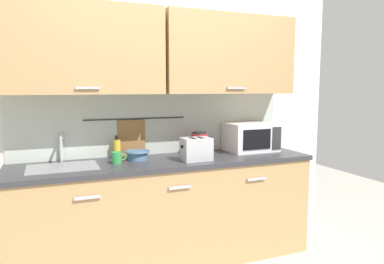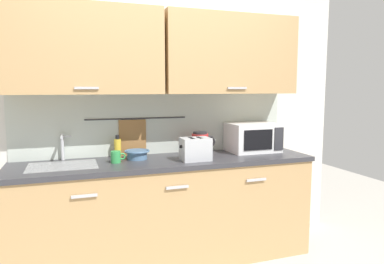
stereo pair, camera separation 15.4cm
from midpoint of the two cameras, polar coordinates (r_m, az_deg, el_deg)
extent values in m
cube|color=tan|center=(3.15, -2.58, -12.81)|extent=(2.50, 0.60, 0.86)
cube|color=#B7B7BC|center=(2.64, -15.27, -9.88)|extent=(0.18, 0.02, 0.02)
cube|color=#B7B7BC|center=(2.77, -0.76, -8.85)|extent=(0.18, 0.02, 0.02)
cube|color=#B7B7BC|center=(3.05, 11.71, -7.52)|extent=(0.18, 0.02, 0.02)
cube|color=#333338|center=(3.03, -2.63, -4.77)|extent=(2.53, 0.63, 0.04)
cube|color=#9EA0A5|center=(2.93, -18.59, -6.01)|extent=(0.52, 0.38, 0.09)
cube|color=silver|center=(3.29, -4.30, 2.68)|extent=(3.70, 0.06, 2.50)
cube|color=beige|center=(3.26, -4.12, 1.32)|extent=(2.50, 0.01, 0.55)
cube|color=tan|center=(3.00, -15.46, 12.56)|extent=(1.24, 0.33, 0.70)
cube|color=#B7B7BC|center=(2.81, -15.02, 6.83)|extent=(0.18, 0.01, 0.02)
cube|color=tan|center=(3.33, 7.32, 12.17)|extent=(1.24, 0.33, 0.70)
cube|color=#B7B7BC|center=(3.16, 8.66, 6.98)|extent=(0.18, 0.01, 0.02)
cylinder|color=#333338|center=(3.20, -7.47, 2.16)|extent=(0.90, 0.01, 0.01)
cube|color=olive|center=(3.21, -8.14, -1.07)|extent=(0.24, 0.02, 0.34)
cylinder|color=#B2B5BA|center=(3.13, -18.74, -2.32)|extent=(0.03, 0.03, 0.22)
cylinder|color=#B2B5BA|center=(3.04, -18.80, -0.69)|extent=(0.02, 0.16, 0.02)
cube|color=#B2B5BA|center=(3.12, -18.07, -0.66)|extent=(0.07, 0.02, 0.01)
cube|color=white|center=(3.44, 10.94, -0.83)|extent=(0.46, 0.34, 0.27)
cube|color=black|center=(3.28, 11.93, -1.25)|extent=(0.29, 0.01, 0.18)
cube|color=#2D2D33|center=(3.39, 15.04, -1.06)|extent=(0.09, 0.01, 0.21)
cylinder|color=black|center=(3.25, 2.66, -3.43)|extent=(0.16, 0.16, 0.02)
cylinder|color=red|center=(3.23, 2.67, -1.80)|extent=(0.15, 0.15, 0.17)
cylinder|color=#262628|center=(3.22, 2.68, -0.12)|extent=(0.13, 0.13, 0.02)
torus|color=black|center=(3.26, 4.19, -1.56)|extent=(0.11, 0.02, 0.11)
cylinder|color=yellow|center=(3.14, -10.46, -2.59)|extent=(0.06, 0.06, 0.16)
cylinder|color=black|center=(3.12, -10.50, -0.82)|extent=(0.03, 0.03, 0.04)
cylinder|color=green|center=(2.92, -10.66, -3.96)|extent=(0.08, 0.08, 0.09)
torus|color=green|center=(2.93, -9.65, -3.87)|extent=(0.06, 0.01, 0.06)
cylinder|color=#4C7093|center=(3.04, -7.37, -3.65)|extent=(0.17, 0.17, 0.07)
torus|color=#4C7093|center=(3.04, -7.38, -3.06)|extent=(0.21, 0.21, 0.01)
cube|color=#B7BABF|center=(2.96, 2.04, -2.77)|extent=(0.24, 0.17, 0.19)
cube|color=black|center=(2.93, 1.41, -1.09)|extent=(0.03, 0.12, 0.01)
cube|color=black|center=(2.96, 2.68, -1.03)|extent=(0.03, 0.12, 0.01)
cube|color=black|center=(2.91, -0.31, -2.35)|extent=(0.02, 0.02, 0.02)
camera|label=1|loc=(0.08, -88.57, 0.18)|focal=33.28mm
camera|label=2|loc=(0.08, 91.43, -0.18)|focal=33.28mm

